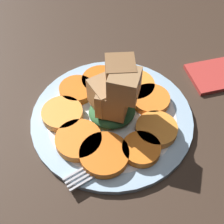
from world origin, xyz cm
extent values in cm
cube|color=#38281E|center=(0.00, 0.00, 1.00)|extent=(120.00, 120.00, 2.00)
cylinder|color=#99B7D1|center=(0.00, 0.00, 2.50)|extent=(27.14, 27.14, 1.00)
cylinder|color=white|center=(0.00, 0.00, 2.55)|extent=(21.71, 21.71, 1.00)
cylinder|color=orange|center=(6.00, -4.99, 3.79)|extent=(6.66, 6.66, 1.38)
cylinder|color=orange|center=(7.20, 1.14, 3.79)|extent=(6.51, 6.51, 1.38)
cylinder|color=orange|center=(5.31, 5.00, 3.79)|extent=(7.46, 7.46, 1.38)
cylinder|color=#D76115|center=(-0.01, 7.69, 3.79)|extent=(6.92, 6.92, 1.38)
cylinder|color=orange|center=(-4.64, 6.67, 3.79)|extent=(6.18, 6.18, 1.38)
cylinder|color=orange|center=(-7.98, 2.00, 3.79)|extent=(6.83, 6.83, 1.38)
cylinder|color=orange|center=(-6.38, -3.81, 3.79)|extent=(7.27, 7.27, 1.38)
cylinder|color=orange|center=(-3.15, -7.36, 3.79)|extent=(7.54, 7.54, 1.38)
cylinder|color=orange|center=(2.49, -7.89, 3.79)|extent=(5.91, 5.91, 1.38)
ellipsoid|color=#2D6033|center=(0.00, 0.00, 4.25)|extent=(7.73, 6.96, 2.30)
cube|color=brown|center=(0.42, -0.11, 7.38)|extent=(5.09, 5.09, 3.96)
cube|color=#9E754C|center=(-0.40, 0.95, 7.28)|extent=(3.79, 3.79, 3.76)
cube|color=#9E754C|center=(-0.30, -0.56, 7.69)|extent=(6.25, 6.25, 4.58)
cube|color=#9E754C|center=(-0.57, 0.82, 7.80)|extent=(5.94, 5.94, 4.80)
cube|color=brown|center=(1.47, 0.84, 11.87)|extent=(5.08, 5.08, 4.31)
cube|color=#9E754C|center=(1.42, -1.57, 11.80)|extent=(5.83, 5.83, 4.27)
cube|color=#B2B2B7|center=(3.03, -6.39, 3.30)|extent=(12.74, 5.18, 0.40)
cube|color=#B2B2B7|center=(-3.92, -8.71, 3.30)|extent=(2.23, 2.69, 0.40)
cube|color=#B2B2B7|center=(-6.79, -10.73, 3.30)|extent=(4.98, 1.92, 0.40)
cube|color=#B2B2B7|center=(-7.01, -10.09, 3.30)|extent=(4.98, 1.92, 0.40)
cube|color=#B2B2B7|center=(-7.22, -9.46, 3.30)|extent=(4.98, 1.92, 0.40)
cube|color=#B2B2B7|center=(-7.43, -8.83, 3.30)|extent=(4.98, 1.92, 0.40)
cube|color=#B2332D|center=(23.34, 4.93, 2.40)|extent=(13.06, 7.83, 0.80)
camera|label=1|loc=(-8.24, -31.00, 44.28)|focal=50.00mm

